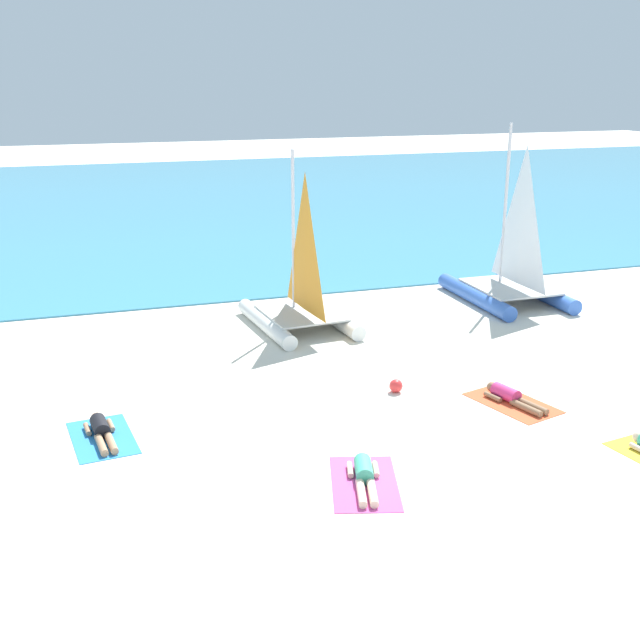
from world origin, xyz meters
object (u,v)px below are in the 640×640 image
at_px(beach_ball, 396,386).
at_px(towel_center_right, 512,403).
at_px(sunbather_center_left, 364,474).
at_px(towel_leftmost, 102,438).
at_px(sailboat_white, 300,303).
at_px(sunbather_leftmost, 101,430).
at_px(towel_center_left, 364,483).
at_px(sailboat_blue, 509,277).
at_px(sunbather_center_right, 511,396).

bearing_deg(beach_ball, towel_center_right, -32.38).
bearing_deg(sunbather_center_left, towel_leftmost, 159.46).
bearing_deg(beach_ball, towel_leftmost, -176.69).
height_order(sailboat_white, towel_leftmost, sailboat_white).
height_order(towel_leftmost, sunbather_leftmost, sunbather_leftmost).
distance_m(towel_center_left, beach_ball, 4.08).
distance_m(towel_leftmost, sunbather_leftmost, 0.14).
bearing_deg(sailboat_blue, sunbather_leftmost, -154.52).
bearing_deg(towel_leftmost, towel_center_left, -37.64).
distance_m(towel_center_right, sunbather_center_right, 0.14).
bearing_deg(towel_leftmost, sunbather_center_left, -36.95).
distance_m(sailboat_blue, towel_center_right, 7.89).
bearing_deg(sunbather_center_left, beach_ball, 75.52).
xyz_separation_m(sailboat_blue, towel_center_right, (-3.94, -6.79, -0.77)).
distance_m(towel_center_left, sunbather_center_left, 0.14).
bearing_deg(towel_center_right, sailboat_blue, 59.90).
height_order(sunbather_leftmost, towel_center_right, sunbather_leftmost).
xyz_separation_m(towel_leftmost, beach_ball, (6.16, 0.36, 0.14)).
height_order(towel_leftmost, sunbather_center_left, sunbather_center_left).
height_order(sailboat_blue, sunbather_leftmost, sailboat_blue).
distance_m(sailboat_white, sunbather_leftmost, 7.64).
relative_size(sailboat_blue, towel_center_left, 2.75).
bearing_deg(towel_leftmost, sailboat_blue, 25.61).
bearing_deg(beach_ball, sunbather_center_right, -31.31).
xyz_separation_m(sailboat_white, towel_leftmost, (-5.50, -5.33, -0.70)).
bearing_deg(sunbather_center_left, sailboat_blue, 64.27).
bearing_deg(sunbather_center_right, beach_ball, 133.34).
bearing_deg(sailboat_blue, towel_leftmost, -154.26).
height_order(sailboat_blue, beach_ball, sailboat_blue).
distance_m(towel_leftmost, beach_ball, 6.17).
bearing_deg(towel_leftmost, sailboat_white, 44.11).
xyz_separation_m(sailboat_white, sunbather_center_left, (-1.40, -8.42, -0.57)).
bearing_deg(sunbather_leftmost, towel_center_right, -13.10).
distance_m(sunbather_leftmost, sunbather_center_right, 8.28).
xyz_separation_m(towel_center_left, beach_ball, (2.08, 3.50, 0.14)).
height_order(sailboat_white, beach_ball, sailboat_white).
relative_size(sailboat_blue, beach_ball, 17.90).
relative_size(towel_center_left, towel_center_right, 1.00).
bearing_deg(towel_center_right, towel_center_left, -152.20).
height_order(sunbather_leftmost, sunbather_center_right, same).
height_order(sailboat_blue, sailboat_white, sailboat_blue).
bearing_deg(sailboat_white, beach_ball, -87.61).
bearing_deg(sailboat_blue, sailboat_white, -175.54).
bearing_deg(towel_center_right, sunbather_center_right, 105.35).
xyz_separation_m(towel_center_left, sunbather_center_left, (0.02, 0.06, 0.13)).
xyz_separation_m(towel_leftmost, towel_center_left, (4.08, -3.15, 0.00)).
height_order(sailboat_white, towel_center_left, sailboat_white).
distance_m(towel_center_left, sunbather_center_right, 4.71).
relative_size(sailboat_blue, sunbather_center_left, 3.38).
distance_m(sailboat_white, towel_center_left, 8.62).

